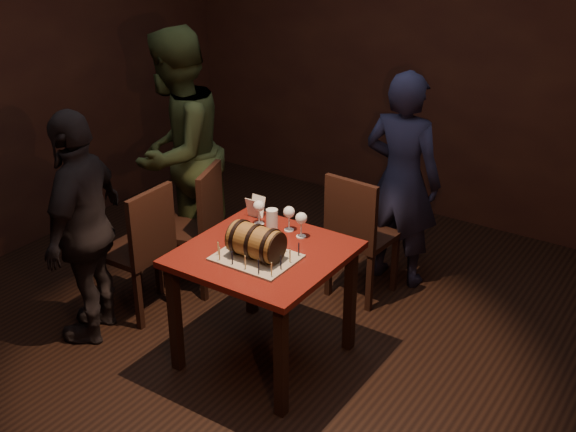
# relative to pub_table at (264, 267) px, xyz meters

# --- Properties ---
(room_shell) EXTENTS (5.04, 5.04, 2.80)m
(room_shell) POSITION_rel_pub_table_xyz_m (-0.01, 0.07, 0.76)
(room_shell) COLOR black
(room_shell) RESTS_ON ground
(pub_table) EXTENTS (0.90, 0.90, 0.75)m
(pub_table) POSITION_rel_pub_table_xyz_m (0.00, 0.00, 0.00)
(pub_table) COLOR #480F0C
(pub_table) RESTS_ON ground
(cake_board) EXTENTS (0.45, 0.35, 0.01)m
(cake_board) POSITION_rel_pub_table_xyz_m (0.02, -0.10, 0.12)
(cake_board) COLOR gray
(cake_board) RESTS_ON pub_table
(barrel_cake) EXTENTS (0.35, 0.21, 0.21)m
(barrel_cake) POSITION_rel_pub_table_xyz_m (0.02, -0.10, 0.22)
(barrel_cake) COLOR brown
(barrel_cake) RESTS_ON cake_board
(birthday_candles) EXTENTS (0.40, 0.30, 0.09)m
(birthday_candles) POSITION_rel_pub_table_xyz_m (0.02, -0.10, 0.16)
(birthday_candles) COLOR #E6CF89
(birthday_candles) RESTS_ON cake_board
(wine_glass_left) EXTENTS (0.07, 0.07, 0.16)m
(wine_glass_left) POSITION_rel_pub_table_xyz_m (-0.23, 0.28, 0.23)
(wine_glass_left) COLOR silver
(wine_glass_left) RESTS_ON pub_table
(wine_glass_mid) EXTENTS (0.07, 0.07, 0.16)m
(wine_glass_mid) POSITION_rel_pub_table_xyz_m (-0.03, 0.31, 0.23)
(wine_glass_mid) COLOR silver
(wine_glass_mid) RESTS_ON pub_table
(wine_glass_right) EXTENTS (0.07, 0.07, 0.16)m
(wine_glass_right) POSITION_rel_pub_table_xyz_m (0.08, 0.28, 0.23)
(wine_glass_right) COLOR silver
(wine_glass_right) RESTS_ON pub_table
(pint_of_ale) EXTENTS (0.07, 0.07, 0.15)m
(pint_of_ale) POSITION_rel_pub_table_xyz_m (-0.10, 0.23, 0.18)
(pint_of_ale) COLOR silver
(pint_of_ale) RESTS_ON pub_table
(menu_card) EXTENTS (0.10, 0.05, 0.13)m
(menu_card) POSITION_rel_pub_table_xyz_m (-0.32, 0.36, 0.17)
(menu_card) COLOR white
(menu_card) RESTS_ON pub_table
(chair_back) EXTENTS (0.43, 0.43, 0.93)m
(chair_back) POSITION_rel_pub_table_xyz_m (0.12, 0.94, -0.12)
(chair_back) COLOR black
(chair_back) RESTS_ON ground
(chair_left_rear) EXTENTS (0.51, 0.51, 0.93)m
(chair_left_rear) POSITION_rel_pub_table_xyz_m (-0.89, 0.45, -0.12)
(chair_left_rear) COLOR black
(chair_left_rear) RESTS_ON ground
(chair_left_front) EXTENTS (0.41, 0.41, 0.93)m
(chair_left_front) POSITION_rel_pub_table_xyz_m (-0.97, -0.03, -0.12)
(chair_left_front) COLOR black
(chair_left_front) RESTS_ON ground
(person_back) EXTENTS (0.58, 0.38, 1.57)m
(person_back) POSITION_rel_pub_table_xyz_m (0.23, 1.36, 0.15)
(person_back) COLOR #1C1D38
(person_back) RESTS_ON ground
(person_left_rear) EXTENTS (0.85, 1.00, 1.81)m
(person_left_rear) POSITION_rel_pub_table_xyz_m (-1.23, 0.65, 0.27)
(person_left_rear) COLOR #384422
(person_left_rear) RESTS_ON ground
(person_left_front) EXTENTS (0.69, 0.96, 1.52)m
(person_left_front) POSITION_rel_pub_table_xyz_m (-1.09, -0.38, 0.12)
(person_left_front) COLOR black
(person_left_front) RESTS_ON ground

